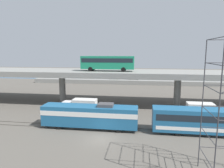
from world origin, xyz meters
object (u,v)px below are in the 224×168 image
train_locomotive (85,115)px  parked_car_2 (133,78)px  transit_bus_on_overpass (108,62)px  parked_car_0 (140,76)px  parked_car_1 (114,77)px  service_truck_east (205,111)px  parked_car_3 (87,75)px  service_truck_west (81,106)px

train_locomotive → parked_car_2: (5.93, 48.01, 0.20)m
transit_bus_on_overpass → parked_car_0: transit_bus_on_overpass is taller
parked_car_0 → parked_car_1: 11.15m
service_truck_east → parked_car_2: (-14.53, 40.97, 0.75)m
parked_car_3 → parked_car_0: bearing=179.8°
service_truck_east → parked_car_0: (-12.07, 46.20, 0.75)m
service_truck_east → transit_bus_on_overpass: bearing=157.7°
transit_bus_on_overpass → parked_car_1: size_ratio=2.61×
train_locomotive → transit_bus_on_overpass: bearing=-94.7°
parked_car_0 → train_locomotive: bearing=-99.0°
service_truck_east → parked_car_1: bearing=118.1°
transit_bus_on_overpass → service_truck_west: bearing=-117.9°
transit_bus_on_overpass → parked_car_2: transit_bus_on_overpass is taller
parked_car_3 → parked_car_2: bearing=165.3°
transit_bus_on_overpass → parked_car_3: transit_bus_on_overpass is taller
service_truck_west → parked_car_2: 41.93m
transit_bus_on_overpass → train_locomotive: bearing=-94.7°
parked_car_2 → parked_car_0: bearing=64.8°
parked_car_1 → parked_car_2: same height
service_truck_west → parked_car_2: (8.86, 40.97, 0.75)m
parked_car_2 → transit_bus_on_overpass: bearing=-98.1°
service_truck_east → parked_car_3: 57.91m
parked_car_2 → parked_car_3: size_ratio=1.05×
service_truck_east → parked_car_1: size_ratio=1.48×
train_locomotive → parked_car_3: bearing=-75.0°
parked_car_0 → parked_car_3: size_ratio=1.03×
service_truck_west → service_truck_east: bearing=-180.0°
service_truck_east → parked_car_1: parked_car_1 is taller
transit_bus_on_overpass → parked_car_2: 34.28m
parked_car_1 → parked_car_3: size_ratio=1.05×
train_locomotive → parked_car_0: train_locomotive is taller
parked_car_1 → parked_car_3: 13.70m
service_truck_west → parked_car_2: size_ratio=1.48×
parked_car_0 → parked_car_3: same height
train_locomotive → service_truck_west: bearing=-67.4°
transit_bus_on_overpass → parked_car_3: bearing=112.1°
transit_bus_on_overpass → parked_car_2: bearing=81.9°
transit_bus_on_overpass → parked_car_3: size_ratio=2.74×
train_locomotive → transit_bus_on_overpass: size_ratio=1.36×
train_locomotive → service_truck_east: train_locomotive is taller
parked_car_3 → service_truck_east: bearing=126.9°
service_truck_west → parked_car_0: bearing=-103.8°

